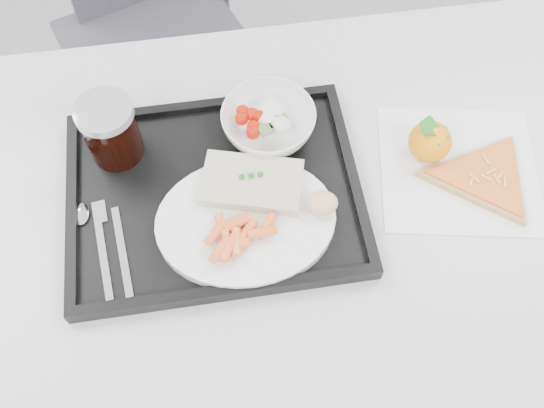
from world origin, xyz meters
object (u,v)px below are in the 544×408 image
Objects in this scene: chair at (152,2)px; cola_glass at (111,130)px; tangerine at (430,141)px; pizza_slice at (484,177)px; dinner_plate at (246,221)px; table at (275,235)px; salad_bowl at (268,122)px; tray at (215,194)px.

cola_glass is (-0.05, -0.59, 0.28)m from chair.
tangerine is 0.28× the size of pizza_slice.
chair reaches higher than tangerine.
pizza_slice is at bearing 4.13° from dinner_plate.
table is at bearing 18.26° from dinner_plate.
cola_glass is at bearing -179.52° from salad_bowl.
cola_glass is at bearing 147.49° from table.
chair reaches higher than tray.
tray is 4.17× the size of cola_glass.
table is 4.62× the size of pizza_slice.
chair is at bearing 85.36° from cola_glass.
table is at bearing -28.48° from tray.
pizza_slice is at bearing -4.76° from tray.
cola_glass is at bearing 145.20° from tray.
table is 16.26× the size of tangerine.
dinner_plate is 0.18m from salad_bowl.
tray reaches higher than table.
tangerine reaches higher than table.
cola_glass is 1.46× the size of tangerine.
chair reaches higher than table.
chair is 12.60× the size of tangerine.
tangerine is (0.45, -0.66, 0.25)m from chair.
table is 0.13m from tray.
pizza_slice is at bearing -54.36° from chair.
chair is 8.61× the size of cola_glass.
tangerine is at bearing -8.30° from cola_glass.
pizza_slice is at bearing 2.09° from table.
tangerine is at bearing 4.69° from tray.
pizza_slice is (0.32, -0.14, -0.03)m from salad_bowl.
chair is 0.66m from cola_glass.
pizza_slice is (0.43, -0.04, 0.00)m from tray.
salad_bowl reaches higher than table.
chair reaches higher than cola_glass.
cola_glass reaches higher than table.
cola_glass reaches higher than tangerine.
tray is 1.73× the size of pizza_slice.
chair is 6.11× the size of salad_bowl.
salad_bowl is 2.06× the size of tangerine.
table is 0.18m from salad_bowl.
chair reaches higher than dinner_plate.
tray is 0.08m from dinner_plate.
table is at bearing -75.99° from chair.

